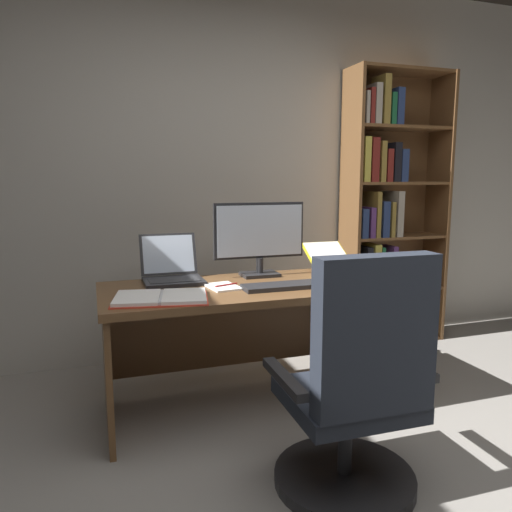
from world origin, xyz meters
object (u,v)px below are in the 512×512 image
Objects in this scene: monitor at (259,238)px; laptop at (172,272)px; bookshelf at (384,213)px; pen at (226,285)px; open_binder at (161,298)px; office_chair at (357,397)px; coffee_mug at (376,268)px; keyboard at (281,286)px; desk at (257,314)px; reading_stand_with_book at (328,257)px; computer_mouse at (332,281)px; notepad at (223,287)px.

laptop is at bearing 178.63° from monitor.
monitor is (-1.21, -0.54, -0.09)m from bookshelf.
open_binder is at bearing -155.76° from pen.
office_chair is 1.12m from coffee_mug.
keyboard is at bearing -170.45° from coffee_mug.
bookshelf is 1.00m from coffee_mug.
open_binder is (-0.65, -0.05, -0.00)m from keyboard.
laptop is 0.83× the size of keyboard.
bookshelf is 1.33m from monitor.
keyboard is at bearing 92.92° from office_chair.
bookshelf reaches higher than keyboard.
desk is 0.76m from coffee_mug.
monitor reaches higher than reading_stand_with_book.
computer_mouse is at bearing -135.45° from bookshelf.
coffee_mug is at bearing -63.71° from reading_stand_with_book.
office_chair is 9.43× the size of coffee_mug.
office_chair is at bearing -125.52° from coffee_mug.
monitor is 3.99× the size of pen.
keyboard is at bearing -23.50° from pen.
office_chair is at bearing -71.36° from pen.
keyboard is 3.00× the size of pen.
desk is at bearing 96.59° from office_chair.
laptop is 1.20m from coffee_mug.
keyboard is (0.07, -0.20, 0.20)m from desk.
notepad is (-0.22, -0.09, 0.19)m from desk.
pen is at bearing 179.44° from coffee_mug.
bookshelf is 20.20× the size of computer_mouse.
reading_stand_with_book is (0.47, 1.19, 0.36)m from office_chair.
bookshelf is at bearing 44.55° from computer_mouse.
bookshelf is at bearing 28.43° from desk.
laptop reaches higher than reading_stand_with_book.
laptop is 3.21× the size of coffee_mug.
open_binder is at bearing 134.22° from office_chair.
keyboard is 0.66m from reading_stand_with_book.
bookshelf is 6.04× the size of laptop.
office_chair is at bearing -88.69° from monitor.
computer_mouse reaches higher than open_binder.
reading_stand_with_book is (0.56, 0.22, 0.27)m from desk.
reading_stand_with_book is 2.62× the size of coffee_mug.
monitor is (0.07, 0.16, 0.42)m from desk.
keyboard reaches higher than pen.
keyboard is (-0.00, -0.36, -0.22)m from monitor.
desk is 1.54m from bookshelf.
reading_stand_with_book is (-0.72, -0.47, -0.24)m from bookshelf.
keyboard is at bearing -143.47° from bookshelf.
office_chair is at bearing -111.44° from reading_stand_with_book.
office_chair is at bearing -125.52° from bookshelf.
computer_mouse is at bearing 0.00° from keyboard.
computer_mouse is at bearing -114.39° from reading_stand_with_book.
open_binder is 1.31m from coffee_mug.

